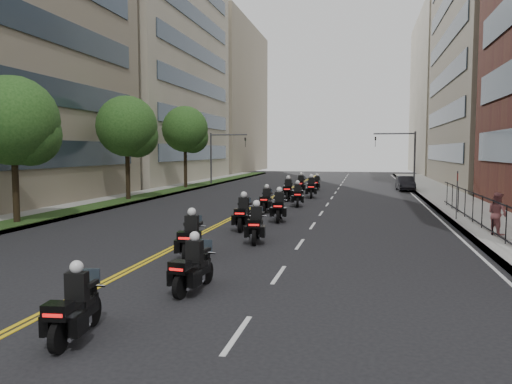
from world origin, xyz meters
TOP-DOWN VIEW (x-y plane):
  - ground at (0.00, 0.00)m, footprint 160.00×160.00m
  - sidewalk_right at (12.00, 25.00)m, footprint 4.00×90.00m
  - sidewalk_left at (-12.00, 25.00)m, footprint 4.00×90.00m
  - grass_strip at (-11.20, 25.00)m, footprint 2.00×90.00m
  - building_right_far at (21.50, 78.00)m, footprint 15.00×28.00m
  - building_left_mid at (-21.98, 48.00)m, footprint 16.11×28.00m
  - building_left_far at (-22.00, 78.00)m, footprint 16.00×28.00m
  - iron_fence at (11.00, 12.00)m, footprint 0.05×28.00m
  - street_trees at (-11.05, 18.61)m, footprint 4.40×38.40m
  - traffic_signal_right at (9.54, 42.00)m, footprint 4.09×0.20m
  - traffic_signal_left at (-9.54, 42.00)m, footprint 4.09×0.20m
  - motorcycle_0 at (0.16, -0.94)m, footprint 0.62×2.11m
  - motorcycle_1 at (1.28, 2.74)m, footprint 0.65×2.15m
  - motorcycle_2 at (-0.14, 6.60)m, footprint 0.71×2.37m
  - motorcycle_3 at (1.41, 10.04)m, footprint 0.68×2.32m
  - motorcycle_4 at (0.15, 13.02)m, footprint 0.63×2.44m
  - motorcycle_5 at (1.30, 16.26)m, footprint 0.69×2.45m
  - motorcycle_6 at (-0.09, 19.90)m, footprint 0.53×2.29m
  - motorcycle_7 at (1.33, 23.49)m, footprint 0.70×2.35m
  - motorcycle_8 at (0.15, 27.08)m, footprint 0.64×2.54m
  - motorcycle_9 at (1.58, 29.86)m, footprint 0.67×2.52m
  - motorcycle_10 at (0.29, 33.57)m, footprint 0.57×2.50m
  - motorcycle_11 at (1.33, 37.27)m, footprint 0.53×2.13m
  - parked_sedan at (9.40, 38.59)m, footprint 1.61×4.14m
  - pedestrian_b at (11.20, 13.14)m, footprint 1.01×1.09m

SIDE VIEW (x-z plane):
  - ground at x=0.00m, z-range 0.00..0.00m
  - sidewalk_right at x=12.00m, z-range 0.00..0.15m
  - sidewalk_left at x=-12.00m, z-range 0.00..0.15m
  - grass_strip at x=-11.20m, z-range 0.15..0.19m
  - motorcycle_0 at x=0.16m, z-range -0.16..1.40m
  - motorcycle_11 at x=1.33m, z-range -0.16..1.41m
  - motorcycle_1 at x=1.28m, z-range -0.17..1.42m
  - motorcycle_6 at x=-0.09m, z-range -0.18..1.51m
  - parked_sedan at x=9.40m, z-range 0.00..1.34m
  - motorcycle_3 at x=1.41m, z-range -0.18..1.54m
  - motorcycle_7 at x=1.33m, z-range -0.18..1.56m
  - motorcycle_2 at x=-0.14m, z-range -0.18..1.57m
  - motorcycle_4 at x=0.15m, z-range -0.19..1.61m
  - motorcycle_5 at x=1.30m, z-range -0.19..1.62m
  - motorcycle_10 at x=0.29m, z-range -0.19..1.66m
  - motorcycle_9 at x=1.58m, z-range -0.20..1.66m
  - motorcycle_8 at x=0.15m, z-range -0.20..1.68m
  - iron_fence at x=11.00m, z-range 0.15..1.65m
  - pedestrian_b at x=11.20m, z-range 0.15..1.96m
  - traffic_signal_right at x=9.54m, z-range 0.90..6.50m
  - traffic_signal_left at x=-9.54m, z-range 0.90..6.50m
  - street_trees at x=-11.05m, z-range 1.14..9.12m
  - building_right_far at x=21.50m, z-range 0.00..26.00m
  - building_left_far at x=-22.00m, z-range 0.00..26.00m
  - building_left_mid at x=-21.98m, z-range 0.00..34.00m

